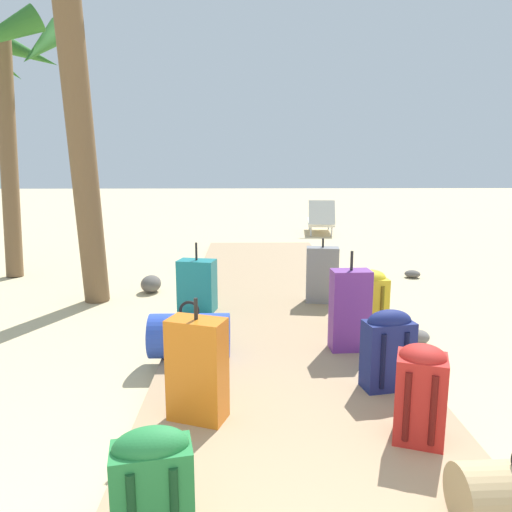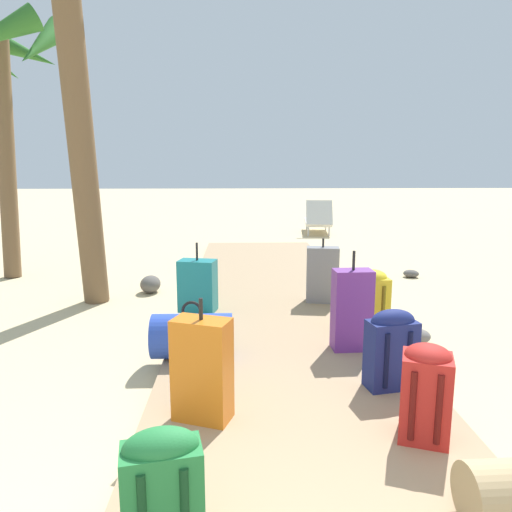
# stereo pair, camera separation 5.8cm
# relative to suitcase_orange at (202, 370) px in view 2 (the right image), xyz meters

# --- Properties ---
(ground_plane) EXTENTS (60.00, 60.00, 0.00)m
(ground_plane) POSITION_rel_suitcase_orange_xyz_m (0.61, 1.59, -0.40)
(ground_plane) COLOR #D1BA8C
(boardwalk) EXTENTS (1.99, 8.77, 0.08)m
(boardwalk) POSITION_rel_suitcase_orange_xyz_m (0.61, 2.47, -0.36)
(boardwalk) COLOR tan
(boardwalk) RESTS_ON ground
(suitcase_orange) EXTENTS (0.39, 0.30, 0.77)m
(suitcase_orange) POSITION_rel_suitcase_orange_xyz_m (0.00, 0.00, 0.00)
(suitcase_orange) COLOR orange
(suitcase_orange) RESTS_ON boardwalk
(duffel_bag_blue) EXTENTS (0.65, 0.36, 0.47)m
(duffel_bag_blue) POSITION_rel_suitcase_orange_xyz_m (-0.16, 0.97, -0.14)
(duffel_bag_blue) COLOR #2847B7
(duffel_bag_blue) RESTS_ON boardwalk
(suitcase_purple) EXTENTS (0.33, 0.21, 0.85)m
(suitcase_purple) POSITION_rel_suitcase_orange_xyz_m (1.17, 1.11, 0.03)
(suitcase_purple) COLOR #6B2D84
(suitcase_purple) RESTS_ON boardwalk
(backpack_green) EXTENTS (0.36, 0.25, 0.51)m
(backpack_green) POSITION_rel_suitcase_orange_xyz_m (-0.09, -0.99, -0.05)
(backpack_green) COLOR #237538
(backpack_green) RESTS_ON boardwalk
(suitcase_grey) EXTENTS (0.38, 0.24, 0.73)m
(suitcase_grey) POSITION_rel_suitcase_orange_xyz_m (1.17, 2.55, -0.00)
(suitcase_grey) COLOR slate
(suitcase_grey) RESTS_ON boardwalk
(backpack_red) EXTENTS (0.33, 0.32, 0.57)m
(backpack_red) POSITION_rel_suitcase_orange_xyz_m (1.27, -0.27, -0.02)
(backpack_red) COLOR red
(backpack_red) RESTS_ON boardwalk
(backpack_navy) EXTENTS (0.37, 0.25, 0.57)m
(backpack_navy) POSITION_rel_suitcase_orange_xyz_m (1.28, 0.38, -0.02)
(backpack_navy) COLOR navy
(backpack_navy) RESTS_ON boardwalk
(suitcase_teal) EXTENTS (0.43, 0.31, 0.74)m
(suitcase_teal) POSITION_rel_suitcase_orange_xyz_m (-0.22, 2.24, -0.04)
(suitcase_teal) COLOR #197A7F
(suitcase_teal) RESTS_ON boardwalk
(backpack_yellow) EXTENTS (0.31, 0.29, 0.60)m
(backpack_yellow) POSITION_rel_suitcase_orange_xyz_m (1.45, 1.52, -0.01)
(backpack_yellow) COLOR gold
(backpack_yellow) RESTS_ON boardwalk
(lounge_chair) EXTENTS (0.76, 1.56, 0.82)m
(lounge_chair) POSITION_rel_suitcase_orange_xyz_m (2.12, 8.69, -0.07)
(lounge_chair) COLOR white
(lounge_chair) RESTS_ON ground
(rock_left_mid) EXTENTS (0.29, 0.36, 0.22)m
(rock_left_mid) POSITION_rel_suitcase_orange_xyz_m (-0.92, 3.33, -0.29)
(rock_left_mid) COLOR #5B5651
(rock_left_mid) RESTS_ON ground
(rock_right_near) EXTENTS (0.28, 0.26, 0.11)m
(rock_right_near) POSITION_rel_suitcase_orange_xyz_m (2.75, 4.06, -0.34)
(rock_right_near) COLOR #5B5651
(rock_right_near) RESTS_ON ground
(rock_right_mid) EXTENTS (0.22, 0.22, 0.12)m
(rock_right_mid) POSITION_rel_suitcase_orange_xyz_m (1.90, 1.44, -0.34)
(rock_right_mid) COLOR slate
(rock_right_mid) RESTS_ON ground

